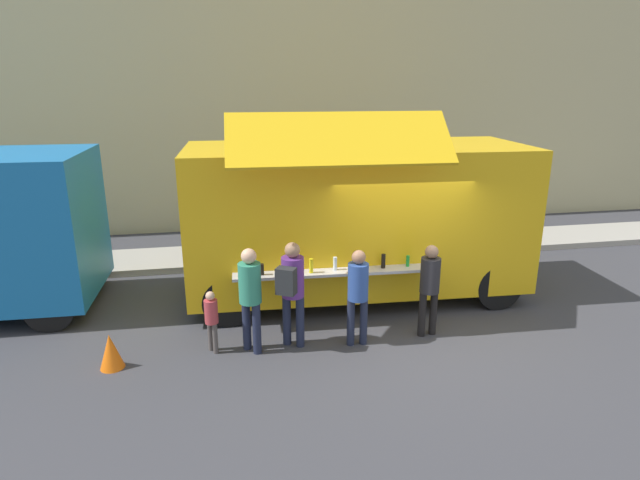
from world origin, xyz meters
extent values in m
plane|color=#38383D|center=(0.00, 0.00, 0.00)|extent=(60.00, 60.00, 0.00)
cube|color=#9E998E|center=(-4.51, 4.44, 0.07)|extent=(28.00, 1.60, 0.15)
cube|color=tan|center=(-3.51, 8.34, 3.83)|extent=(32.00, 2.40, 7.66)
cube|color=gold|center=(-0.51, 1.84, 1.65)|extent=(6.53, 2.72, 2.69)
cube|color=gold|center=(-1.22, 0.20, 3.31)|extent=(3.57, 1.05, 0.77)
cube|color=black|center=(-1.20, 0.70, 1.97)|extent=(3.36, 0.24, 1.21)
cube|color=#B7B7BC|center=(-1.21, 0.48, 1.00)|extent=(3.55, 0.49, 0.05)
cylinder|color=black|center=(-2.48, 0.51, 1.13)|extent=(0.07, 0.07, 0.19)
cylinder|color=white|center=(-2.08, 0.51, 1.16)|extent=(0.07, 0.07, 0.25)
cylinder|color=yellow|center=(-1.65, 0.46, 1.16)|extent=(0.07, 0.07, 0.25)
cylinder|color=silver|center=(-1.22, 0.52, 1.15)|extent=(0.07, 0.07, 0.23)
cylinder|color=red|center=(-0.78, 0.51, 1.13)|extent=(0.07, 0.07, 0.19)
cylinder|color=black|center=(-0.37, 0.46, 1.16)|extent=(0.07, 0.07, 0.25)
cylinder|color=green|center=(0.08, 0.47, 1.13)|extent=(0.06, 0.06, 0.20)
cube|color=black|center=(2.65, 1.71, 2.13)|extent=(0.16, 2.09, 1.18)
cylinder|color=black|center=(2.05, 2.82, 0.45)|extent=(0.90, 0.28, 0.90)
cylinder|color=black|center=(1.96, 0.66, 0.45)|extent=(0.90, 0.28, 0.90)
cylinder|color=black|center=(-2.98, 3.02, 0.45)|extent=(0.90, 0.28, 0.90)
cylinder|color=black|center=(-3.07, 0.86, 0.45)|extent=(0.90, 0.28, 0.90)
cube|color=black|center=(-5.53, 2.26, 2.02)|extent=(0.12, 1.94, 1.06)
cylinder|color=black|center=(-6.06, 3.33, 0.42)|extent=(0.84, 0.26, 0.84)
cylinder|color=black|center=(-6.10, 1.21, 0.42)|extent=(0.84, 0.26, 0.84)
cone|color=orange|center=(-4.84, -0.31, 0.28)|extent=(0.36, 0.36, 0.55)
cylinder|color=#2C6638|center=(3.01, 4.14, 0.51)|extent=(0.60, 0.60, 1.03)
cylinder|color=#1E2338|center=(-1.12, -0.27, 0.40)|extent=(0.13, 0.13, 0.80)
cylinder|color=#1E2338|center=(-0.91, -0.27, 0.40)|extent=(0.13, 0.13, 0.80)
cylinder|color=#2B4A92|center=(-1.01, -0.27, 1.10)|extent=(0.33, 0.33, 0.60)
sphere|color=#996A4E|center=(-1.01, -0.27, 1.52)|extent=(0.22, 0.22, 0.22)
cylinder|color=#1C2238|center=(-2.14, -0.05, 0.43)|extent=(0.14, 0.14, 0.87)
cylinder|color=#1C2238|center=(-1.94, -0.16, 0.43)|extent=(0.14, 0.14, 0.87)
cylinder|color=#592B7D|center=(-2.04, -0.10, 1.19)|extent=(0.36, 0.36, 0.66)
sphere|color=#9A7152|center=(-2.04, -0.10, 1.64)|extent=(0.24, 0.24, 0.24)
cube|color=#232527|center=(-2.17, -0.34, 1.23)|extent=(0.35, 0.31, 0.42)
cylinder|color=#1D2239|center=(-2.80, -0.09, 0.42)|extent=(0.13, 0.13, 0.85)
cylinder|color=#1D2239|center=(-2.65, -0.26, 0.42)|extent=(0.13, 0.13, 0.85)
cylinder|color=#308669|center=(-2.72, -0.18, 1.17)|extent=(0.35, 0.35, 0.64)
sphere|color=#E1AE8A|center=(-2.72, -0.18, 1.61)|extent=(0.24, 0.24, 0.24)
cylinder|color=black|center=(0.14, -0.18, 0.39)|extent=(0.12, 0.12, 0.79)
cylinder|color=black|center=(0.35, -0.15, 0.39)|extent=(0.12, 0.12, 0.79)
cylinder|color=#252427|center=(0.25, -0.16, 1.09)|extent=(0.33, 0.33, 0.60)
sphere|color=#987153|center=(0.25, -0.16, 1.49)|extent=(0.22, 0.22, 0.22)
cylinder|color=#504845|center=(-3.38, -0.04, 0.25)|extent=(0.08, 0.08, 0.51)
cylinder|color=#504845|center=(-3.30, -0.15, 0.25)|extent=(0.08, 0.08, 0.51)
cylinder|color=#AE383E|center=(-3.34, -0.09, 0.70)|extent=(0.21, 0.21, 0.39)
sphere|color=#D8A285|center=(-3.34, -0.09, 0.97)|extent=(0.14, 0.14, 0.14)
camera|label=1|loc=(-3.05, -7.85, 4.20)|focal=29.61mm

